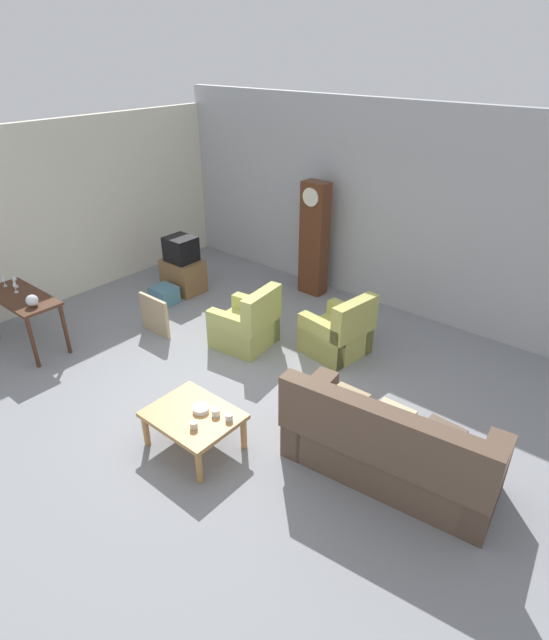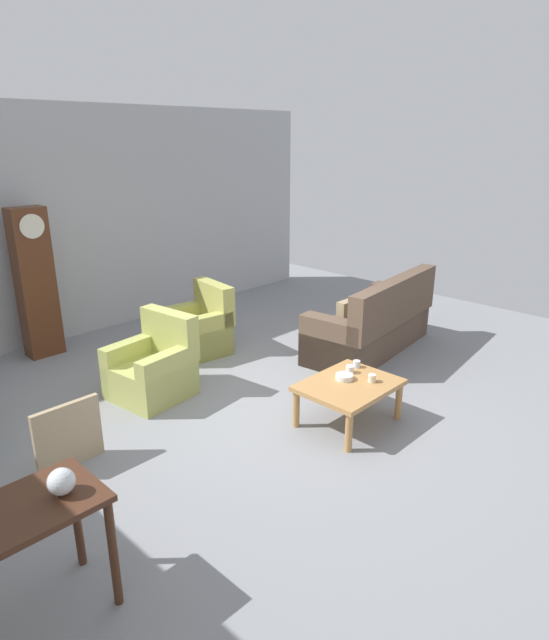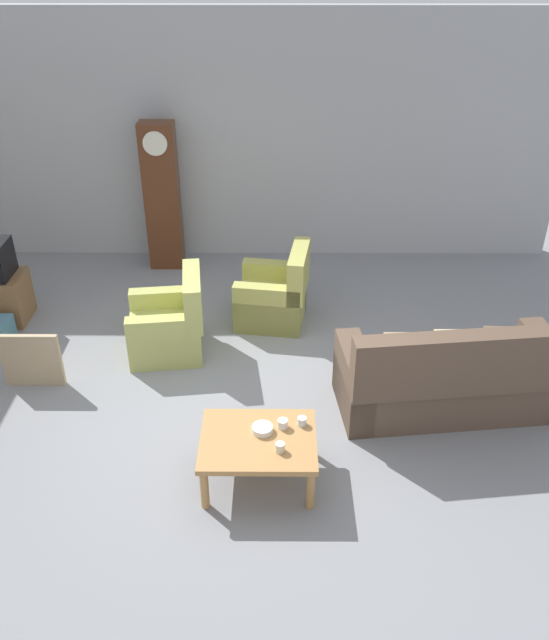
% 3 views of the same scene
% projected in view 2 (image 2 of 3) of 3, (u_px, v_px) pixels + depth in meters
% --- Properties ---
extents(ground_plane, '(10.40, 10.40, 0.00)m').
position_uv_depth(ground_plane, '(266.00, 405.00, 5.85)').
color(ground_plane, gray).
extents(garage_door_wall, '(8.40, 0.16, 3.20)m').
position_uv_depth(garage_door_wall, '(88.00, 222.00, 7.70)').
color(garage_door_wall, '#ADAFB5').
rests_on(garage_door_wall, ground_plane).
extents(couch_floral, '(2.19, 1.11, 1.04)m').
position_uv_depth(couch_floral, '(373.00, 325.00, 7.24)').
color(couch_floral, brown).
rests_on(couch_floral, ground_plane).
extents(armchair_olive_near, '(0.88, 0.85, 0.92)m').
position_uv_depth(armchair_olive_near, '(154.00, 370.00, 5.98)').
color(armchair_olive_near, tan).
rests_on(armchair_olive_near, ground_plane).
extents(armchair_olive_far, '(0.89, 0.86, 0.92)m').
position_uv_depth(armchair_olive_far, '(198.00, 330.00, 7.19)').
color(armchair_olive_far, tan).
rests_on(armchair_olive_far, ground_plane).
extents(coffee_table_wood, '(0.96, 0.76, 0.44)m').
position_uv_depth(coffee_table_wood, '(349.00, 389.00, 5.37)').
color(coffee_table_wood, '#B27F47').
rests_on(coffee_table_wood, ground_plane).
extents(grandfather_clock, '(0.44, 0.30, 1.94)m').
position_uv_depth(grandfather_clock, '(35.00, 283.00, 6.90)').
color(grandfather_clock, '#562D19').
rests_on(grandfather_clock, ground_plane).
extents(framed_picture_leaning, '(0.60, 0.05, 0.60)m').
position_uv_depth(framed_picture_leaning, '(68.00, 435.00, 4.69)').
color(framed_picture_leaning, tan).
rests_on(framed_picture_leaning, ground_plane).
extents(glass_dome_cloche, '(0.16, 0.16, 0.16)m').
position_uv_depth(glass_dome_cloche, '(61.00, 482.00, 3.11)').
color(glass_dome_cloche, silver).
rests_on(glass_dome_cloche, console_table_dark).
extents(cup_white_porcelain, '(0.09, 0.09, 0.08)m').
position_uv_depth(cup_white_porcelain, '(350.00, 369.00, 5.57)').
color(cup_white_porcelain, white).
rests_on(cup_white_porcelain, coffee_table_wood).
extents(cup_blue_rimmed, '(0.08, 0.08, 0.07)m').
position_uv_depth(cup_blue_rimmed, '(357.00, 364.00, 5.70)').
color(cup_blue_rimmed, silver).
rests_on(cup_blue_rimmed, coffee_table_wood).
extents(cup_cream_tall, '(0.08, 0.08, 0.08)m').
position_uv_depth(cup_cream_tall, '(372.00, 378.00, 5.37)').
color(cup_cream_tall, beige).
rests_on(cup_cream_tall, coffee_table_wood).
extents(bowl_white_stacked, '(0.18, 0.18, 0.05)m').
position_uv_depth(bowl_white_stacked, '(344.00, 377.00, 5.42)').
color(bowl_white_stacked, white).
rests_on(bowl_white_stacked, coffee_table_wood).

